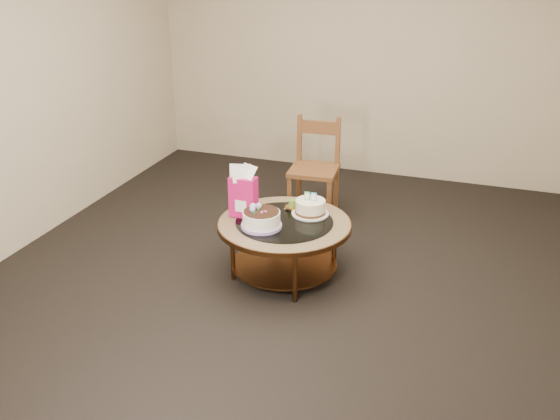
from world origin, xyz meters
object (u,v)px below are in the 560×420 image
(coffee_table, at_px, (284,231))
(dining_chair, at_px, (315,168))
(decorated_cake, at_px, (261,220))
(cream_cake, at_px, (310,207))
(gift_bag, at_px, (243,191))

(coffee_table, xyz_separation_m, dining_chair, (-0.11, 1.18, 0.09))
(decorated_cake, height_order, cream_cake, cream_cake)
(dining_chair, bearing_deg, decorated_cake, -95.35)
(decorated_cake, height_order, gift_bag, gift_bag)
(decorated_cake, relative_size, cream_cake, 1.05)
(coffee_table, height_order, decorated_cake, decorated_cake)
(coffee_table, relative_size, decorated_cake, 3.36)
(coffee_table, bearing_deg, cream_cake, 52.20)
(coffee_table, distance_m, gift_bag, 0.43)
(coffee_table, relative_size, dining_chair, 1.11)
(coffee_table, distance_m, decorated_cake, 0.24)
(cream_cake, relative_size, dining_chair, 0.31)
(decorated_cake, relative_size, gift_bag, 0.75)
(cream_cake, bearing_deg, dining_chair, 106.22)
(decorated_cake, xyz_separation_m, dining_chair, (0.02, 1.33, -0.05))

